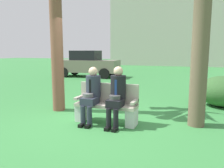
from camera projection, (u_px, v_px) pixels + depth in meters
ground_plane at (92, 123)px, 5.06m from camera, size 80.00×80.00×0.00m
park_bench at (107, 105)px, 5.07m from camera, size 1.43×0.44×0.90m
seated_man_left at (91, 92)px, 5.02m from camera, size 0.34×0.72×1.28m
seated_man_right at (117, 93)px, 4.80m from camera, size 0.34×0.72×1.31m
shrub_near_bench at (224, 91)px, 6.53m from camera, size 1.47×1.34×0.92m
parked_car_near at (88, 64)px, 14.15m from camera, size 3.98×1.89×1.68m
building_backdrop at (174, 25)px, 26.91m from camera, size 14.74×7.37×9.62m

